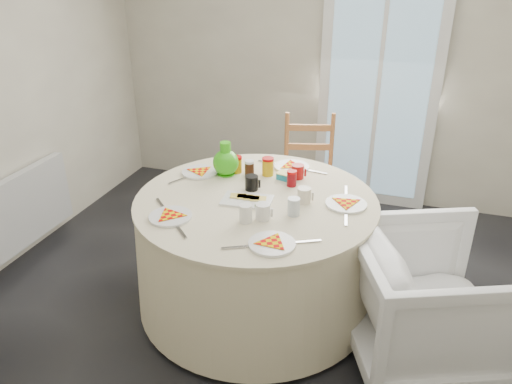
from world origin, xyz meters
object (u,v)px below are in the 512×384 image
(radiator, at_px, (21,211))
(green_pitcher, at_px, (226,159))
(wooden_chair, at_px, (309,177))
(armchair, at_px, (429,298))
(table, at_px, (256,252))

(radiator, relative_size, green_pitcher, 4.50)
(radiator, distance_m, green_pitcher, 1.62)
(wooden_chair, bearing_deg, armchair, -67.02)
(table, bearing_deg, armchair, -9.21)
(radiator, xyz_separation_m, green_pitcher, (1.51, 0.29, 0.49))
(wooden_chair, bearing_deg, table, -110.44)
(green_pitcher, bearing_deg, armchair, -42.09)
(radiator, xyz_separation_m, armchair, (2.86, -0.16, 0.01))
(wooden_chair, relative_size, green_pitcher, 4.30)
(table, distance_m, wooden_chair, 1.06)
(table, distance_m, green_pitcher, 0.64)
(armchair, xyz_separation_m, green_pitcher, (-1.35, 0.45, 0.48))
(table, xyz_separation_m, armchair, (1.05, -0.17, 0.02))
(radiator, bearing_deg, armchair, -3.14)
(wooden_chair, distance_m, green_pitcher, 0.96)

